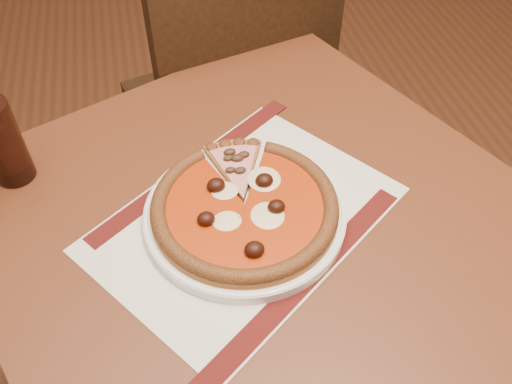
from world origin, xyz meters
TOP-DOWN VIEW (x-y plane):
  - table at (-0.09, -0.00)m, footprint 1.05×1.05m
  - chair_far at (-0.03, 0.57)m, footprint 0.52×0.52m
  - placemat at (-0.11, -0.01)m, footprint 0.54×0.51m
  - plate at (-0.11, -0.01)m, footprint 0.30×0.30m
  - pizza at (-0.11, -0.01)m, footprint 0.28×0.28m
  - ham_slice at (-0.10, 0.07)m, footprint 0.10×0.14m
  - bottle at (-0.46, 0.17)m, footprint 0.06×0.06m

SIDE VIEW (x-z plane):
  - chair_far at x=-0.03m, z-range 0.06..0.98m
  - table at x=-0.09m, z-range 0.27..1.02m
  - placemat at x=-0.11m, z-range 0.75..0.75m
  - plate at x=-0.11m, z-range 0.75..0.77m
  - ham_slice at x=-0.10m, z-range 0.77..0.79m
  - pizza at x=-0.11m, z-range 0.76..0.80m
  - bottle at x=-0.46m, z-range 0.73..0.94m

